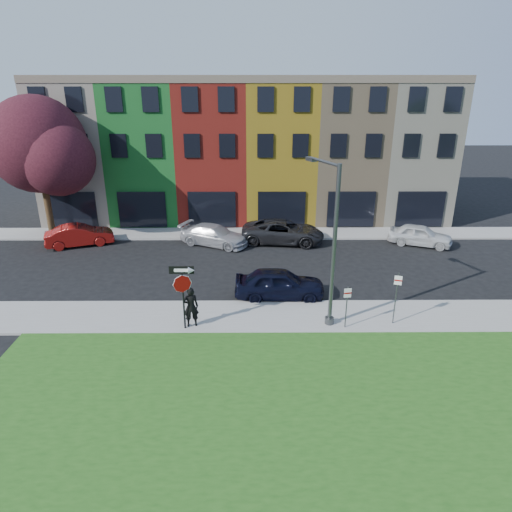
{
  "coord_description": "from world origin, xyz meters",
  "views": [
    {
      "loc": [
        -2.03,
        -15.57,
        10.37
      ],
      "look_at": [
        -1.91,
        4.0,
        2.67
      ],
      "focal_mm": 32.0,
      "sensor_mm": 36.0,
      "label": 1
    }
  ],
  "objects_px": {
    "man": "(191,307)",
    "sedan_near": "(280,283)",
    "stop_sign": "(182,285)",
    "street_lamp": "(331,246)"
  },
  "relations": [
    {
      "from": "street_lamp",
      "to": "stop_sign",
      "type": "bearing_deg",
      "value": 160.4
    },
    {
      "from": "stop_sign",
      "to": "sedan_near",
      "type": "distance_m",
      "value": 5.57
    },
    {
      "from": "stop_sign",
      "to": "man",
      "type": "distance_m",
      "value": 1.22
    },
    {
      "from": "man",
      "to": "street_lamp",
      "type": "relative_size",
      "value": 0.26
    },
    {
      "from": "man",
      "to": "sedan_near",
      "type": "height_order",
      "value": "man"
    },
    {
      "from": "stop_sign",
      "to": "street_lamp",
      "type": "height_order",
      "value": "street_lamp"
    },
    {
      "from": "man",
      "to": "sedan_near",
      "type": "distance_m",
      "value": 5.03
    },
    {
      "from": "stop_sign",
      "to": "sedan_near",
      "type": "xyz_separation_m",
      "value": [
        4.31,
        3.22,
        -1.45
      ]
    },
    {
      "from": "man",
      "to": "sedan_near",
      "type": "bearing_deg",
      "value": -153.71
    },
    {
      "from": "stop_sign",
      "to": "man",
      "type": "relative_size",
      "value": 1.59
    }
  ]
}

